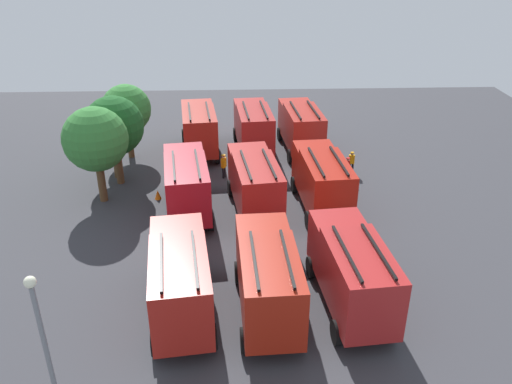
{
  "coord_description": "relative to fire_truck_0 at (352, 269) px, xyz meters",
  "views": [
    {
      "loc": [
        -29.04,
        1.17,
        16.04
      ],
      "look_at": [
        0.0,
        0.0,
        1.4
      ],
      "focal_mm": 36.69,
      "sensor_mm": 36.0,
      "label": 1
    }
  ],
  "objects": [
    {
      "name": "tree_2",
      "position": [
        15.14,
        13.76,
        1.71
      ],
      "size": [
        3.71,
        3.71,
        5.75
      ],
      "color": "brown",
      "rests_on": "ground"
    },
    {
      "name": "traffic_cone_2",
      "position": [
        14.63,
        2.92,
        -1.82
      ],
      "size": [
        0.47,
        0.47,
        0.67
      ],
      "primitive_type": "cone",
      "color": "#F2600C",
      "rests_on": "ground"
    },
    {
      "name": "tree_0",
      "position": [
        11.5,
        13.97,
        2.12
      ],
      "size": [
        4.1,
        4.1,
        6.36
      ],
      "color": "brown",
      "rests_on": "ground"
    },
    {
      "name": "fire_truck_0",
      "position": [
        0.0,
        0.0,
        0.0
      ],
      "size": [
        7.4,
        3.3,
        3.88
      ],
      "rotation": [
        0.0,
        0.0,
        0.09
      ],
      "color": "#AC2120",
      "rests_on": "ground"
    },
    {
      "name": "fire_truck_7",
      "position": [
        9.47,
        8.27,
        0.0
      ],
      "size": [
        7.45,
        3.5,
        3.88
      ],
      "rotation": [
        0.0,
        0.0,
        0.13
      ],
      "color": "maroon",
      "rests_on": "ground"
    },
    {
      "name": "fire_truck_5",
      "position": [
        19.59,
        3.8,
        0.0
      ],
      "size": [
        7.37,
        3.22,
        3.88
      ],
      "rotation": [
        0.0,
        0.0,
        0.08
      ],
      "color": "maroon",
      "rests_on": "ground"
    },
    {
      "name": "firefighter_0",
      "position": [
        15.15,
        -3.21,
        -1.24
      ],
      "size": [
        0.35,
        0.47,
        1.64
      ],
      "rotation": [
        0.0,
        0.0,
        6.0
      ],
      "color": "black",
      "rests_on": "ground"
    },
    {
      "name": "lamppost",
      "position": [
        -7.23,
        11.08,
        2.07
      ],
      "size": [
        0.36,
        0.36,
        7.29
      ],
      "color": "slate",
      "rests_on": "ground"
    },
    {
      "name": "tree_3",
      "position": [
        18.86,
        13.43,
        1.73
      ],
      "size": [
        3.72,
        3.72,
        5.77
      ],
      "color": "brown",
      "rests_on": "ground"
    },
    {
      "name": "fire_truck_3",
      "position": [
        -0.36,
        3.87,
        0.0
      ],
      "size": [
        7.3,
        3.01,
        3.88
      ],
      "rotation": [
        0.0,
        0.0,
        0.04
      ],
      "color": "#A41F10",
      "rests_on": "ground"
    },
    {
      "name": "fire_truck_2",
      "position": [
        19.47,
        0.05,
        0.0
      ],
      "size": [
        7.37,
        3.23,
        3.88
      ],
      "rotation": [
        0.0,
        0.0,
        0.08
      ],
      "color": "#AA2219",
      "rests_on": "ground"
    },
    {
      "name": "ground_plane",
      "position": [
        9.51,
        3.99,
        -2.15
      ],
      "size": [
        56.56,
        56.56,
        0.0
      ],
      "primitive_type": "plane",
      "color": "#38383D"
    },
    {
      "name": "fire_truck_6",
      "position": [
        -0.31,
        7.79,
        0.0
      ],
      "size": [
        7.44,
        3.46,
        3.88
      ],
      "rotation": [
        0.0,
        0.0,
        0.12
      ],
      "color": "#AA1E17",
      "rests_on": "ground"
    },
    {
      "name": "firefighter_2",
      "position": [
        14.71,
        6.09,
        -1.15
      ],
      "size": [
        0.48,
        0.4,
        1.77
      ],
      "rotation": [
        0.0,
        0.0,
        4.27
      ],
      "color": "black",
      "rests_on": "ground"
    },
    {
      "name": "traffic_cone_0",
      "position": [
        11.55,
        10.43,
        -1.84
      ],
      "size": [
        0.44,
        0.44,
        0.63
      ],
      "primitive_type": "cone",
      "color": "#F2600C",
      "rests_on": "ground"
    },
    {
      "name": "traffic_cone_1",
      "position": [
        13.64,
        5.08,
        -1.79
      ],
      "size": [
        0.51,
        0.51,
        0.73
      ],
      "primitive_type": "cone",
      "color": "#F2600C",
      "rests_on": "ground"
    },
    {
      "name": "firefighter_1",
      "position": [
        14.05,
        -2.69,
        -1.22
      ],
      "size": [
        0.43,
        0.27,
        1.67
      ],
      "rotation": [
        0.0,
        0.0,
        4.68
      ],
      "color": "black",
      "rests_on": "ground"
    },
    {
      "name": "fire_truck_8",
      "position": [
        19.47,
        8.07,
        0.0
      ],
      "size": [
        7.42,
        3.37,
        3.88
      ],
      "rotation": [
        0.0,
        0.0,
        0.11
      ],
      "color": "maroon",
      "rests_on": "ground"
    },
    {
      "name": "tree_1",
      "position": [
        14.15,
        13.37,
        2.05
      ],
      "size": [
        4.03,
        4.03,
        6.25
      ],
      "color": "brown",
      "rests_on": "ground"
    },
    {
      "name": "fire_truck_1",
      "position": [
        9.66,
        -0.11,
        0.0
      ],
      "size": [
        7.36,
        3.18,
        3.88
      ],
      "rotation": [
        0.0,
        0.0,
        0.07
      ],
      "color": "#AB1B0F",
      "rests_on": "ground"
    },
    {
      "name": "fire_truck_4",
      "position": [
        9.39,
        4.08,
        0.0
      ],
      "size": [
        7.44,
        3.46,
        3.88
      ],
      "rotation": [
        0.0,
        0.0,
        0.12
      ],
      "color": "#A41D1A",
      "rests_on": "ground"
    }
  ]
}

